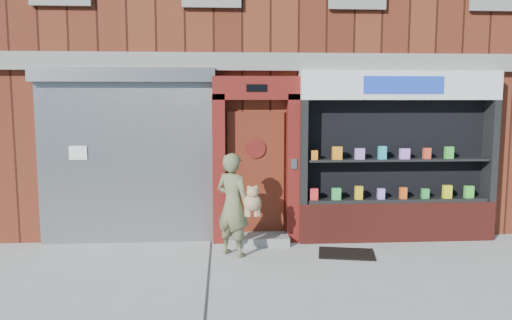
{
  "coord_description": "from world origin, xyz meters",
  "views": [
    {
      "loc": [
        -1.32,
        -6.77,
        2.5
      ],
      "look_at": [
        -0.81,
        1.0,
        1.56
      ],
      "focal_mm": 35.0,
      "sensor_mm": 36.0,
      "label": 1
    }
  ],
  "objects": [
    {
      "name": "ground",
      "position": [
        0.0,
        0.0,
        0.0
      ],
      "size": [
        80.0,
        80.0,
        0.0
      ],
      "primitive_type": "plane",
      "color": "#9E9E99",
      "rests_on": "ground"
    },
    {
      "name": "doormat",
      "position": [
        0.67,
        0.99,
        0.01
      ],
      "size": [
        1.0,
        0.79,
        0.02
      ],
      "primitive_type": "cube",
      "rotation": [
        0.0,
        0.0,
        -0.2
      ],
      "color": "black",
      "rests_on": "ground"
    },
    {
      "name": "woman",
      "position": [
        -1.15,
        1.06,
        0.84
      ],
      "size": [
        0.81,
        0.69,
        1.67
      ],
      "color": "#656643",
      "rests_on": "ground"
    },
    {
      "name": "building",
      "position": [
        -0.0,
        5.99,
        4.0
      ],
      "size": [
        12.0,
        8.16,
        8.0
      ],
      "color": "#551F13",
      "rests_on": "ground"
    },
    {
      "name": "pharmacy_bay",
      "position": [
        1.75,
        1.81,
        1.37
      ],
      "size": [
        3.5,
        0.41,
        3.0
      ],
      "color": "maroon",
      "rests_on": "ground"
    },
    {
      "name": "shutter_bay",
      "position": [
        -3.0,
        1.93,
        1.72
      ],
      "size": [
        3.1,
        0.3,
        3.04
      ],
      "color": "gray",
      "rests_on": "ground"
    },
    {
      "name": "red_door_bay",
      "position": [
        -0.75,
        1.86,
        1.46
      ],
      "size": [
        1.52,
        0.58,
        2.9
      ],
      "color": "#55110E",
      "rests_on": "ground"
    }
  ]
}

